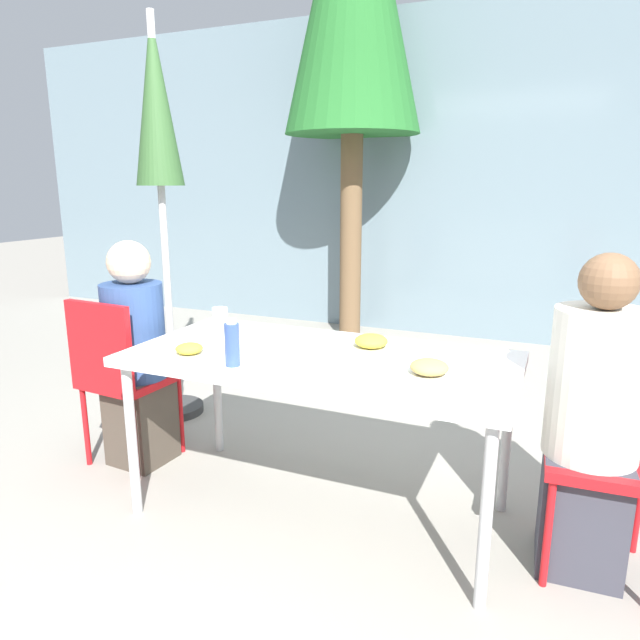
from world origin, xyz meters
TOP-DOWN VIEW (x-y plane):
  - ground_plane at (0.00, 0.00)m, footprint 24.00×24.00m
  - building_facade at (0.00, 3.41)m, footprint 10.00×0.20m
  - dining_table at (0.00, 0.00)m, footprint 1.62×0.79m
  - chair_left at (-1.12, 0.00)m, footprint 0.43×0.43m
  - person_left at (-1.06, 0.08)m, footprint 0.31×0.31m
  - chair_right at (1.11, 0.13)m, footprint 0.42×0.42m
  - person_right at (1.06, 0.05)m, footprint 0.33×0.33m
  - closed_umbrella at (-1.31, 0.68)m, footprint 0.36×0.36m
  - plate_0 at (0.18, 0.14)m, footprint 0.26×0.26m
  - plate_1 at (0.49, -0.11)m, footprint 0.26×0.26m
  - plate_2 at (-0.49, -0.25)m, footprint 0.21×0.21m
  - bottle at (-0.26, -0.27)m, footprint 0.06×0.06m
  - drinking_cup at (-0.64, 0.22)m, footprint 0.08×0.08m
  - salad_bowl at (-0.28, -0.13)m, footprint 0.17×0.17m

SIDE VIEW (x-z plane):
  - ground_plane at x=0.00m, z-range 0.00..0.00m
  - chair_left at x=-1.12m, z-range 0.08..0.97m
  - chair_right at x=1.11m, z-range 0.08..0.97m
  - person_left at x=-1.06m, z-range -0.02..1.15m
  - person_right at x=1.06m, z-range -0.03..1.18m
  - dining_table at x=0.00m, z-range 0.31..1.05m
  - plate_2 at x=-0.49m, z-range 0.73..0.79m
  - plate_1 at x=0.49m, z-range 0.73..0.80m
  - plate_0 at x=0.18m, z-range 0.73..0.80m
  - salad_bowl at x=-0.28m, z-range 0.74..0.80m
  - drinking_cup at x=-0.64m, z-range 0.74..0.84m
  - bottle at x=-0.26m, z-range 0.73..0.93m
  - building_facade at x=0.00m, z-range 0.00..3.00m
  - closed_umbrella at x=-1.31m, z-range 0.53..2.91m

